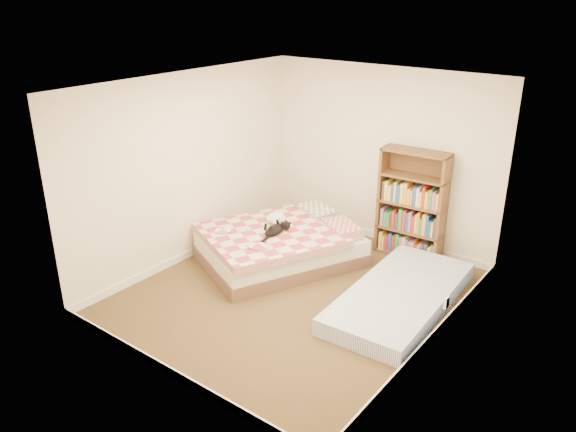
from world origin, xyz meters
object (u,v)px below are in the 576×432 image
Objects in this scene: bookshelf at (411,217)px; white_dog at (276,218)px; black_cat at (276,229)px; floor_mattress at (400,297)px; bed at (282,245)px.

white_dog is (-1.45, -1.13, -0.00)m from bookshelf.
bookshelf is at bearing 61.25° from black_cat.
floor_mattress is at bearing -71.05° from bookshelf.
floor_mattress is (1.79, -0.04, -0.14)m from bed.
white_dog is (-0.23, 0.27, 0.01)m from black_cat.
black_cat is at bearing -178.51° from floor_mattress.
bookshelf is 1.45m from floor_mattress.
floor_mattress is at bearing 23.50° from bed.
bookshelf is at bearing 47.52° from white_dog.
bed is 1.61× the size of bookshelf.
white_dog is at bearing -145.15° from bookshelf.
black_cat is 0.35m from white_dog.
bookshelf reaches higher than floor_mattress.
white_dog is at bearing 142.12° from black_cat.
floor_mattress is at bearing 16.49° from black_cat.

